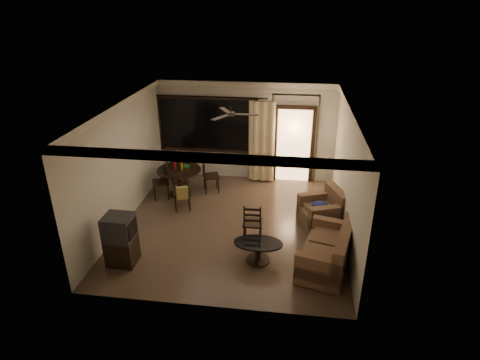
# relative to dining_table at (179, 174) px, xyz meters

# --- Properties ---
(ground) EXTENTS (5.50, 5.50, 0.00)m
(ground) POSITION_rel_dining_table_xyz_m (1.62, -1.41, -0.57)
(ground) COLOR #7F6651
(ground) RESTS_ON ground
(room_shell) EXTENTS (5.50, 6.70, 5.50)m
(room_shell) POSITION_rel_dining_table_xyz_m (2.21, 0.36, 1.26)
(room_shell) COLOR beige
(room_shell) RESTS_ON ground
(dining_table) EXTENTS (1.16, 1.16, 0.94)m
(dining_table) POSITION_rel_dining_table_xyz_m (0.00, 0.00, 0.00)
(dining_table) COLOR black
(dining_table) RESTS_ON ground
(dining_chair_west) EXTENTS (0.53, 0.53, 0.95)m
(dining_chair_west) POSITION_rel_dining_table_xyz_m (-0.42, -0.28, -0.29)
(dining_chair_west) COLOR black
(dining_chair_west) RESTS_ON ground
(dining_chair_east) EXTENTS (0.53, 0.53, 0.95)m
(dining_chair_east) POSITION_rel_dining_table_xyz_m (0.79, 0.27, -0.29)
(dining_chair_east) COLOR black
(dining_chair_east) RESTS_ON ground
(dining_chair_south) EXTENTS (0.53, 0.57, 0.95)m
(dining_chair_south) POSITION_rel_dining_table_xyz_m (0.28, -0.81, -0.27)
(dining_chair_south) COLOR black
(dining_chair_south) RESTS_ON ground
(dining_chair_north) EXTENTS (0.53, 0.53, 0.95)m
(dining_chair_north) POSITION_rel_dining_table_xyz_m (-0.26, 0.74, -0.29)
(dining_chair_north) COLOR black
(dining_chair_north) RESTS_ON ground
(tv_cabinet) EXTENTS (0.57, 0.51, 1.06)m
(tv_cabinet) POSITION_rel_dining_table_xyz_m (-0.31, -3.15, -0.04)
(tv_cabinet) COLOR black
(tv_cabinet) RESTS_ON ground
(sofa) EXTENTS (1.23, 1.76, 0.85)m
(sofa) POSITION_rel_dining_table_xyz_m (3.73, -2.77, -0.23)
(sofa) COLOR #492F22
(sofa) RESTS_ON ground
(armchair) EXTENTS (1.14, 1.14, 0.89)m
(armchair) POSITION_rel_dining_table_xyz_m (3.72, -1.21, -0.20)
(armchair) COLOR #492F22
(armchair) RESTS_ON ground
(coffee_table) EXTENTS (0.98, 0.59, 0.43)m
(coffee_table) POSITION_rel_dining_table_xyz_m (2.35, -2.74, -0.28)
(coffee_table) COLOR black
(coffee_table) RESTS_ON ground
(side_chair) EXTENTS (0.43, 0.43, 0.94)m
(side_chair) POSITION_rel_dining_table_xyz_m (2.17, -2.03, -0.29)
(side_chair) COLOR black
(side_chair) RESTS_ON ground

